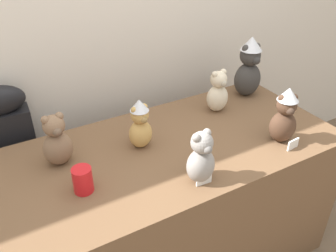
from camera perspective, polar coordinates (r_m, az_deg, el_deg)
The scene contains 12 objects.
wall_back at distance 2.04m, azimuth -9.33°, elevation 17.58°, with size 7.00×0.08×2.60m, color silver.
display_table at distance 1.98m, azimuth -0.00°, elevation -12.88°, with size 1.69×0.78×0.80m, color brown.
instrument_case at distance 2.15m, azimuth -22.82°, elevation -6.97°, with size 0.29×0.14×1.06m.
teddy_bear_ash at distance 1.47m, azimuth 5.12°, elevation -5.14°, with size 0.14×0.12×0.24m.
teddy_bear_charcoal at distance 2.17m, azimuth 12.61°, elevation 8.97°, with size 0.17×0.15×0.36m.
teddy_bear_cream at distance 1.99m, azimuth 7.85°, elevation 5.29°, with size 0.13×0.11×0.24m.
teddy_bear_mocha at distance 1.63m, azimuth -17.10°, elevation -2.31°, with size 0.13×0.12×0.25m.
teddy_bear_cocoa at distance 1.78m, azimuth 17.89°, elevation 1.51°, with size 0.16×0.15×0.28m.
teddy_bear_honey at distance 1.67m, azimuth -4.40°, elevation 0.26°, with size 0.12×0.11×0.25m.
party_cup_red at distance 1.49m, azimuth -13.28°, elevation -8.26°, with size 0.08×0.08×0.11m, color red.
name_card_front_left at distance 1.50m, azimuth 5.57°, elevation -8.38°, with size 0.07×0.01×0.05m, color white.
name_card_front_middle at distance 1.80m, azimuth 19.09°, elevation -2.74°, with size 0.07×0.01×0.05m, color white.
Camera 1 is at (-0.69, -0.97, 1.80)m, focal length 38.72 mm.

